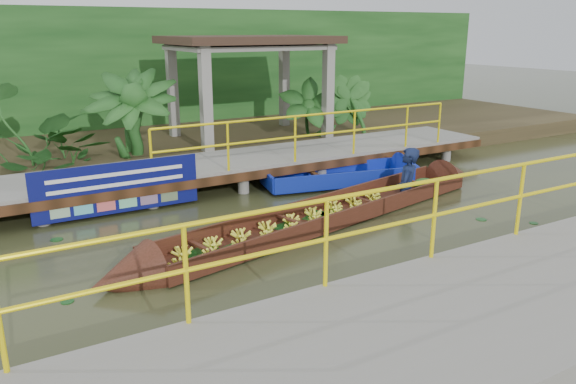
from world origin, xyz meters
TOP-DOWN VIEW (x-y plane):
  - ground at (0.00, 0.00)m, footprint 80.00×80.00m
  - land_strip at (0.00, 7.50)m, footprint 30.00×8.00m
  - far_dock at (0.02, 3.43)m, footprint 16.00×2.06m
  - near_dock at (1.00, -4.20)m, footprint 18.00×2.40m
  - pavilion at (3.00, 6.30)m, footprint 4.40×3.00m
  - foliage_backdrop at (0.00, 10.00)m, footprint 30.00×0.80m
  - vendor_boat at (2.03, 0.36)m, footprint 9.12×2.77m
  - moored_blue_boat at (4.02, 1.99)m, footprint 4.01×1.78m
  - blue_banner at (-1.68, 2.48)m, footprint 3.07×0.04m
  - tropical_plants at (-0.79, 5.30)m, footprint 14.31×1.31m

SIDE VIEW (x-z plane):
  - ground at x=0.00m, z-range 0.00..0.00m
  - moored_blue_boat at x=4.02m, z-range -0.30..0.63m
  - land_strip at x=0.00m, z-range 0.00..0.45m
  - near_dock at x=1.00m, z-range -0.56..1.16m
  - vendor_boat at x=2.03m, z-range -0.84..1.46m
  - far_dock at x=0.02m, z-range -0.35..1.30m
  - blue_banner at x=-1.68m, z-range 0.08..1.04m
  - tropical_plants at x=-0.79m, z-range 0.45..2.08m
  - foliage_backdrop at x=0.00m, z-range 0.00..4.00m
  - pavilion at x=3.00m, z-range 1.32..4.32m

